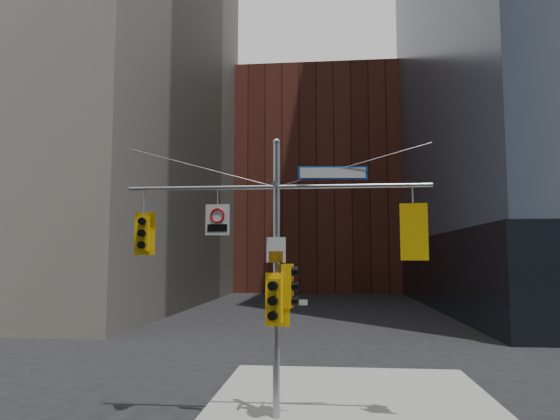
% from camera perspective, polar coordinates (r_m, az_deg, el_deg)
% --- Properties ---
extents(sidewalk_corner, '(8.00, 8.00, 0.15)m').
position_cam_1_polar(sidewalk_corner, '(15.44, 8.34, -20.74)').
color(sidewalk_corner, gray).
rests_on(sidewalk_corner, ground).
extents(brick_midrise, '(26.00, 20.00, 28.00)m').
position_cam_1_polar(brick_midrise, '(69.59, 4.40, 2.67)').
color(brick_midrise, brown).
rests_on(brick_midrise, ground).
extents(signal_assembly, '(8.00, 0.80, 7.30)m').
position_cam_1_polar(signal_assembly, '(12.94, -0.41, -4.31)').
color(signal_assembly, '#989BA0').
rests_on(signal_assembly, ground).
extents(traffic_light_west_arm, '(0.55, 0.47, 1.15)m').
position_cam_1_polar(traffic_light_west_arm, '(13.81, -15.34, -2.60)').
color(traffic_light_west_arm, yellow).
rests_on(traffic_light_west_arm, ground).
extents(traffic_light_east_arm, '(0.68, 0.57, 1.43)m').
position_cam_1_polar(traffic_light_east_arm, '(13.06, 15.02, -2.45)').
color(traffic_light_east_arm, yellow).
rests_on(traffic_light_east_arm, ground).
extents(traffic_light_pole_side, '(0.47, 0.40, 1.12)m').
position_cam_1_polar(traffic_light_pole_side, '(12.93, 1.05, -8.67)').
color(traffic_light_pole_side, yellow).
rests_on(traffic_light_pole_side, ground).
extents(traffic_light_pole_front, '(0.64, 0.57, 1.35)m').
position_cam_1_polar(traffic_light_pole_front, '(12.72, -0.53, -10.25)').
color(traffic_light_pole_front, yellow).
rests_on(traffic_light_pole_front, ground).
extents(street_sign_blade, '(1.81, 0.23, 0.35)m').
position_cam_1_polar(street_sign_blade, '(13.06, 6.05, 4.24)').
color(street_sign_blade, '#11439D').
rests_on(street_sign_blade, ground).
extents(regulatory_sign_arm, '(0.65, 0.12, 0.81)m').
position_cam_1_polar(regulatory_sign_arm, '(13.21, -7.17, -0.99)').
color(regulatory_sign_arm, silver).
rests_on(regulatory_sign_arm, ground).
extents(regulatory_sign_pole, '(0.50, 0.07, 0.65)m').
position_cam_1_polar(regulatory_sign_pole, '(12.83, -0.46, -4.66)').
color(regulatory_sign_pole, silver).
rests_on(regulatory_sign_pole, ground).
extents(street_blade_ew, '(0.69, 0.06, 0.14)m').
position_cam_1_polar(street_blade_ew, '(12.96, 1.60, -10.51)').
color(street_blade_ew, silver).
rests_on(street_blade_ew, ground).
extents(street_blade_ns, '(0.04, 0.71, 0.14)m').
position_cam_1_polar(street_blade_ns, '(13.46, -0.21, -11.29)').
color(street_blade_ns, '#145926').
rests_on(street_blade_ns, ground).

